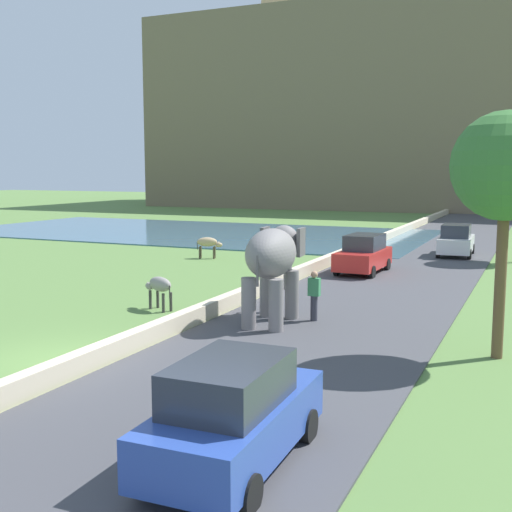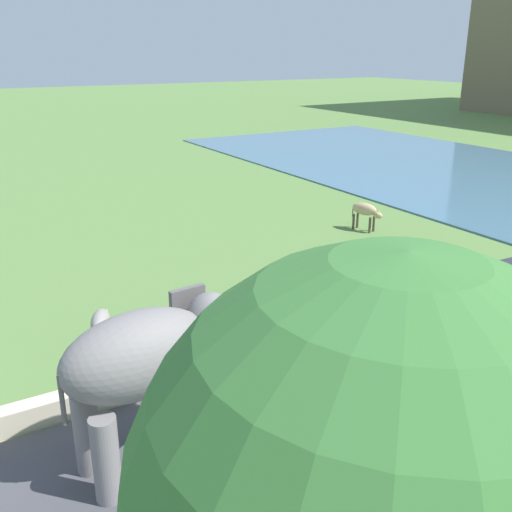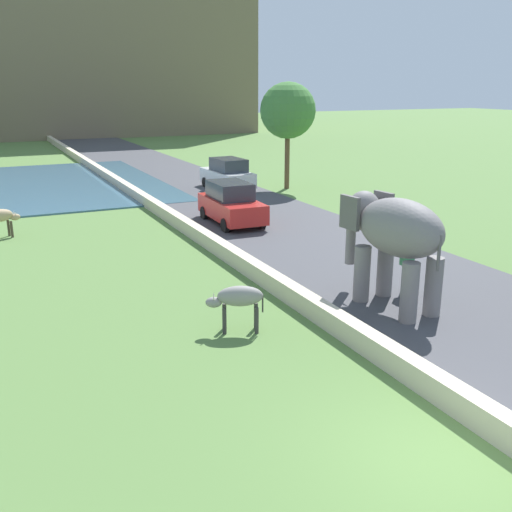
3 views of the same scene
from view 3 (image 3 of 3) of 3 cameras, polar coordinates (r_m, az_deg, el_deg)
name	(u,v)px [view 3 (image 3 of 3)]	position (r m, az deg, el deg)	size (l,w,h in m)	color
ground_plane	(445,461)	(10.33, 17.93, -18.42)	(220.00, 220.00, 0.00)	#567A3D
road_surface	(234,206)	(28.83, -2.17, 4.86)	(7.00, 120.00, 0.06)	#424247
barrier_wall	(172,217)	(25.65, -8.21, 3.80)	(0.40, 110.00, 0.53)	beige
elephant	(393,234)	(15.64, 13.21, 2.14)	(1.66, 3.53, 2.99)	slate
person_beside_elephant	(407,264)	(17.13, 14.44, -0.76)	(0.36, 0.22, 1.63)	#33333D
car_white	(228,174)	(33.37, -2.78, 7.94)	(1.92, 4.06, 1.80)	white
car_red	(231,204)	(25.01, -2.43, 5.12)	(1.90, 4.05, 1.80)	red
cow_tan	(0,217)	(24.74, -23.62, 3.48)	(1.42, 0.76, 1.15)	tan
cow_grey	(238,299)	(14.05, -1.76, -4.16)	(1.41, 0.85, 1.15)	gray
tree_near	(288,111)	(33.59, 3.11, 13.91)	(3.10, 3.10, 5.93)	brown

